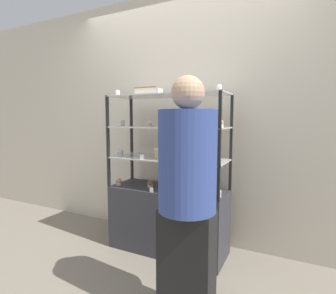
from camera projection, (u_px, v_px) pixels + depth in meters
name	position (u px, v px, depth m)	size (l,w,h in m)	color
ground_plane	(168.00, 249.00, 2.59)	(20.00, 20.00, 0.00)	gray
back_wall	(183.00, 118.00, 2.78)	(8.00, 0.05, 2.60)	beige
display_base	(168.00, 219.00, 2.56)	(1.13, 0.43, 0.62)	#333338
display_riser_lower	(168.00, 160.00, 2.50)	(1.13, 0.43, 0.30)	black
display_riser_middle	(168.00, 129.00, 2.47)	(1.13, 0.43, 0.30)	black
display_riser_upper	(168.00, 97.00, 2.44)	(1.13, 0.43, 0.30)	black
layer_cake_centerpiece	(165.00, 153.00, 2.49)	(0.21, 0.21, 0.10)	#DBBC84
sheet_cake_frosted	(149.00, 91.00, 2.47)	(0.24, 0.13, 0.07)	beige
cupcake_0	(119.00, 182.00, 2.64)	(0.06, 0.06, 0.07)	beige
cupcake_1	(150.00, 184.00, 2.56)	(0.06, 0.06, 0.07)	#CCB28C
cupcake_2	(183.00, 188.00, 2.40)	(0.06, 0.06, 0.07)	white
cupcake_3	(218.00, 193.00, 2.24)	(0.06, 0.06, 0.07)	beige
price_tag_0	(151.00, 190.00, 2.39)	(0.04, 0.00, 0.04)	white
cupcake_4	(120.00, 152.00, 2.63)	(0.06, 0.06, 0.07)	beige
cupcake_5	(181.00, 156.00, 2.36)	(0.06, 0.06, 0.07)	beige
cupcake_6	(217.00, 159.00, 2.19)	(0.06, 0.06, 0.07)	#CCB28C
price_tag_1	(142.00, 157.00, 2.40)	(0.04, 0.00, 0.04)	white
cupcake_7	(122.00, 123.00, 2.65)	(0.05, 0.05, 0.06)	beige
cupcake_8	(150.00, 123.00, 2.51)	(0.05, 0.05, 0.06)	#CCB28C
cupcake_9	(184.00, 124.00, 2.35)	(0.05, 0.05, 0.06)	white
cupcake_10	(221.00, 124.00, 2.20)	(0.05, 0.05, 0.06)	white
price_tag_2	(163.00, 125.00, 2.27)	(0.04, 0.00, 0.04)	white
cupcake_11	(118.00, 93.00, 2.59)	(0.05, 0.05, 0.06)	white
cupcake_12	(181.00, 90.00, 2.29)	(0.05, 0.05, 0.06)	#CCB28C
cupcake_13	(219.00, 88.00, 2.18)	(0.05, 0.05, 0.06)	white
price_tag_3	(157.00, 90.00, 2.27)	(0.04, 0.00, 0.04)	white
donut_glazed	(192.00, 92.00, 2.37)	(0.13, 0.13, 0.04)	brown
customer_figure	(187.00, 194.00, 1.63)	(0.36, 0.36, 1.55)	black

